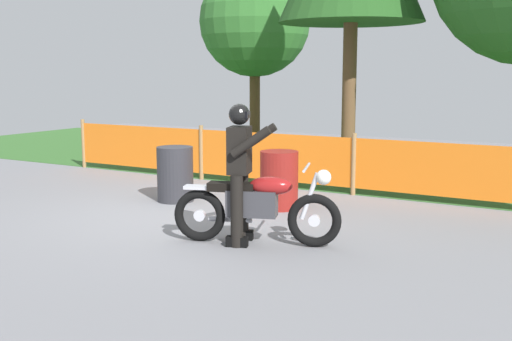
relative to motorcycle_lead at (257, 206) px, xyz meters
name	(u,v)px	position (x,y,z in m)	size (l,w,h in m)	color
ground	(190,215)	(-1.65, 0.90, -0.48)	(24.00, 24.00, 0.02)	gray
grass_verge	(344,162)	(-1.65, 6.93, -0.47)	(24.00, 6.97, 0.01)	#386B2D
barrier_fence	(272,157)	(-1.65, 3.44, 0.07)	(9.41, 0.08, 1.05)	#997547
tree_leftmost	(255,22)	(-4.72, 8.14, 2.90)	(2.92, 2.92, 4.85)	brown
motorcycle_lead	(257,206)	(0.00, 0.00, 0.00)	(1.97, 0.87, 0.97)	black
rider_lead	(241,169)	(-0.19, -0.07, 0.45)	(0.68, 0.67, 1.69)	black
oil_drum	(279,180)	(-0.70, 1.89, -0.03)	(0.58, 0.58, 0.88)	maroon
spare_drum	(175,174)	(-2.40, 1.55, -0.03)	(0.58, 0.58, 0.88)	#2D2D33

